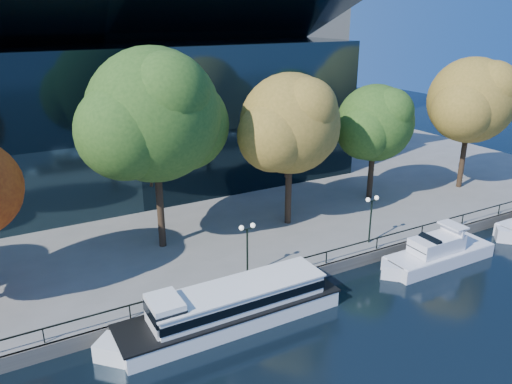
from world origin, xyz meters
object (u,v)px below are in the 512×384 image
tree_3 (292,126)px  tree_5 (473,102)px  tree_4 (376,125)px  cruiser_near (436,253)px  lamp_2 (371,209)px  tree_2 (157,118)px  tour_boat (226,307)px  lamp_1 (247,238)px

tree_3 → tree_5: 21.62m
tree_3 → tree_4: bearing=7.3°
tree_3 → tree_4: 10.84m
cruiser_near → lamp_2: (-3.36, 4.06, 3.02)m
tree_2 → tree_4: bearing=1.1°
tour_boat → tree_4: 25.72m
cruiser_near → lamp_1: bearing=164.6°
tree_5 → tour_boat: bearing=-164.1°
tree_2 → tree_3: (11.40, -0.93, -1.62)m
tree_2 → tour_boat: bearing=-88.9°
cruiser_near → lamp_2: lamp_2 is taller
lamp_2 → lamp_1: bearing=180.0°
tree_4 → tour_boat: bearing=-152.5°
tree_2 → tree_5: tree_2 is taller
lamp_1 → tree_2: bearing=115.0°
tour_boat → tree_5: bearing=15.9°
lamp_1 → lamp_2: (11.37, 0.00, 0.00)m
tour_boat → tree_3: bearing=41.8°
tour_boat → tree_2: size_ratio=1.02×
lamp_1 → tree_3: bearing=40.2°
lamp_1 → cruiser_near: bearing=-15.4°
tree_4 → lamp_1: (-18.54, -8.01, -4.63)m
cruiser_near → tree_3: 15.54m
tree_2 → tree_3: 11.55m
cruiser_near → tree_2: size_ratio=0.68×
tree_3 → lamp_1: bearing=-139.8°
tree_3 → lamp_2: 9.56m
tree_4 → lamp_2: tree_4 is taller
tour_boat → tree_5: 35.24m
tree_3 → tour_boat: bearing=-138.2°
tree_2 → lamp_1: (3.54, -7.58, -7.53)m
cruiser_near → tree_4: (3.81, 12.07, 7.64)m
tour_boat → tree_2: (-0.21, 10.94, 10.21)m
lamp_1 → lamp_2: same height
tree_3 → tree_4: tree_3 is taller
tree_4 → tree_5: tree_5 is taller
lamp_1 → lamp_2: bearing=0.0°
tree_3 → tree_5: size_ratio=0.97×
cruiser_near → tree_3: tree_3 is taller
tour_boat → lamp_2: (14.70, 3.37, 2.68)m
tree_2 → tree_4: tree_2 is taller
lamp_2 → tree_4: bearing=48.2°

